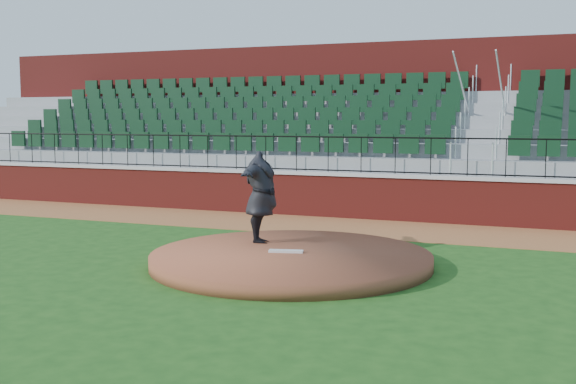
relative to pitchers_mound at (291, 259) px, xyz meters
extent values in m
plane|color=#1B4714|center=(-0.51, -0.39, -0.12)|extent=(90.00, 90.00, 0.00)
cube|color=brown|center=(-0.51, 5.01, -0.12)|extent=(34.00, 3.20, 0.01)
cube|color=maroon|center=(-0.51, 6.61, 0.47)|extent=(34.00, 0.35, 1.20)
cube|color=#B7B7B7|center=(-0.51, 6.61, 1.12)|extent=(34.00, 0.45, 0.10)
cube|color=maroon|center=(-0.51, 12.13, 2.62)|extent=(34.00, 0.50, 5.50)
cylinder|color=brown|center=(0.00, 0.00, 0.00)|extent=(5.43, 5.43, 0.25)
cube|color=silver|center=(-0.10, -0.01, 0.15)|extent=(0.69, 0.33, 0.04)
imported|color=black|center=(-0.99, 0.80, 1.08)|extent=(1.15, 2.44, 1.92)
camera|label=1|loc=(4.91, -12.34, 2.72)|focal=43.52mm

